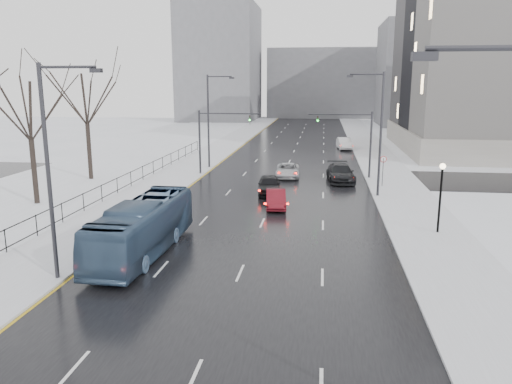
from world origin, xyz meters
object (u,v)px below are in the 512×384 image
at_px(sedan_right_near, 276,199).
at_px(sedan_right_distant, 344,143).
at_px(sedan_right_cross, 288,170).
at_px(bus, 143,227).
at_px(mast_signal_right, 360,137).
at_px(tree_park_d, 37,204).
at_px(streetlight_r_mid, 378,128).
at_px(streetlight_l_far, 210,117).
at_px(sedan_center_near, 269,185).
at_px(tree_park_e, 91,180).
at_px(lamppost_r_mid, 441,188).
at_px(streetlight_l_near, 52,163).
at_px(no_uturn_sign, 383,162).
at_px(sedan_right_far, 341,173).
at_px(mast_signal_left, 210,135).

xyz_separation_m(sedan_right_near, sedan_right_distant, (6.34, 34.85, 0.13)).
xyz_separation_m(sedan_right_cross, sedan_right_distant, (6.34, 22.38, 0.12)).
height_order(bus, sedan_right_near, bus).
height_order(mast_signal_right, sedan_right_near, mast_signal_right).
height_order(tree_park_d, streetlight_r_mid, streetlight_r_mid).
height_order(streetlight_l_far, sedan_right_near, streetlight_l_far).
relative_size(streetlight_r_mid, sedan_center_near, 2.19).
distance_m(tree_park_e, mast_signal_right, 26.16).
xyz_separation_m(sedan_right_near, sedan_right_cross, (0.00, 12.47, 0.01)).
relative_size(streetlight_r_mid, lamppost_r_mid, 2.34).
bearing_deg(tree_park_e, streetlight_l_far, 38.57).
height_order(tree_park_d, streetlight_l_near, streetlight_l_near).
relative_size(no_uturn_sign, sedan_right_distant, 0.55).
bearing_deg(streetlight_l_near, sedan_right_near, 60.47).
distance_m(sedan_right_cross, sedan_right_far, 5.35).
xyz_separation_m(sedan_right_near, sedan_right_far, (5.09, 10.85, 0.14)).
relative_size(tree_park_e, sedan_center_near, 2.95).
xyz_separation_m(streetlight_l_far, mast_signal_right, (15.49, -4.00, -1.51)).
relative_size(streetlight_l_far, sedan_right_cross, 2.05).
distance_m(tree_park_d, streetlight_r_mid, 27.24).
distance_m(tree_park_d, streetlight_l_near, 17.90).
xyz_separation_m(streetlight_r_mid, lamppost_r_mid, (2.83, -10.00, -2.67)).
height_order(tree_park_e, lamppost_r_mid, tree_park_e).
xyz_separation_m(streetlight_l_far, sedan_right_far, (13.76, -5.85, -4.76)).
distance_m(tree_park_d, sedan_center_near, 18.30).
xyz_separation_m(tree_park_e, streetlight_r_mid, (26.37, -4.00, 5.62)).
xyz_separation_m(tree_park_e, sedan_right_near, (18.70, -8.70, 0.71)).
height_order(streetlight_l_far, mast_signal_left, streetlight_l_far).
bearing_deg(bus, streetlight_l_near, -119.59).
bearing_deg(tree_park_d, mast_signal_right, 29.12).
bearing_deg(bus, streetlight_r_mid, 50.26).
height_order(lamppost_r_mid, mast_signal_left, mast_signal_left).
height_order(mast_signal_left, sedan_right_far, mast_signal_left).
distance_m(tree_park_d, sedan_right_near, 18.36).
relative_size(mast_signal_left, no_uturn_sign, 2.41).
bearing_deg(mast_signal_left, tree_park_d, -126.80).
height_order(streetlight_r_mid, mast_signal_right, streetlight_r_mid).
height_order(mast_signal_right, mast_signal_left, same).
distance_m(streetlight_r_mid, streetlight_l_near, 25.82).
bearing_deg(lamppost_r_mid, sedan_right_cross, 120.58).
bearing_deg(mast_signal_right, sedan_right_far, -133.14).
height_order(lamppost_r_mid, no_uturn_sign, lamppost_r_mid).
distance_m(tree_park_d, mast_signal_right, 29.05).
bearing_deg(tree_park_d, sedan_right_distant, 55.72).
distance_m(no_uturn_sign, sedan_center_near, 10.64).
relative_size(streetlight_l_near, mast_signal_right, 1.54).
relative_size(lamppost_r_mid, sedan_right_near, 1.05).
bearing_deg(mast_signal_left, sedan_right_near, -58.36).
bearing_deg(no_uturn_sign, mast_signal_right, 115.11).
height_order(tree_park_d, mast_signal_left, mast_signal_left).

